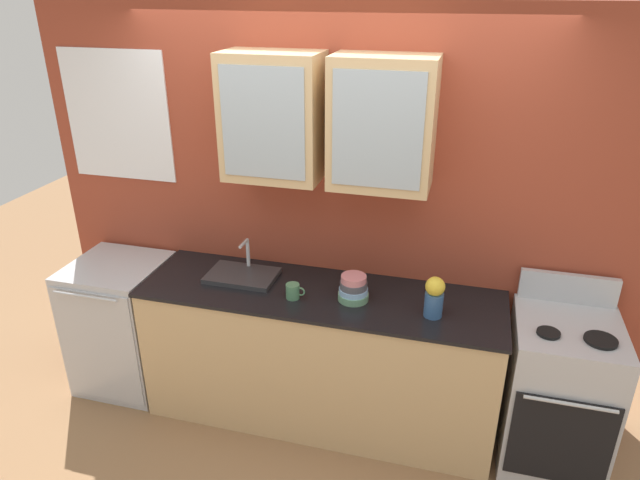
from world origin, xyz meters
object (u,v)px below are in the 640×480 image
Objects in this scene: vase at (434,296)px; cup_near_sink at (293,291)px; dishwasher at (123,324)px; stove_range at (557,393)px; sink_faucet at (242,275)px; bowl_stack at (353,289)px.

cup_near_sink is at bearing -178.70° from vase.
stove_range is at bearing 0.08° from dishwasher.
stove_range is at bearing -1.69° from sink_faucet.
cup_near_sink is at bearing -4.37° from dishwasher.
stove_range is at bearing 3.75° from cup_near_sink.
sink_faucet reaches higher than stove_range.
vase reaches higher than bowl_stack.
sink_faucet is at bearing 3.94° from dishwasher.
vase is at bearing -7.03° from bowl_stack.
stove_range reaches higher than dishwasher.
vase reaches higher than cup_near_sink.
sink_faucet is 1.22m from vase.
bowl_stack is (-1.22, -0.03, 0.53)m from stove_range.
cup_near_sink is at bearing -176.25° from stove_range.
bowl_stack reaches higher than cup_near_sink.
vase is 0.26× the size of dishwasher.
stove_range reaches higher than cup_near_sink.
sink_faucet is at bearing 173.32° from vase.
stove_range is at bearing 1.22° from bowl_stack.
sink_faucet is 2.39× the size of bowl_stack.
cup_near_sink reaches higher than dishwasher.
vase is (-0.74, -0.08, 0.58)m from stove_range.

